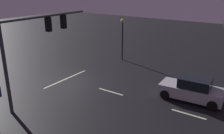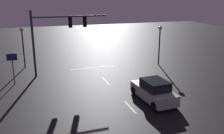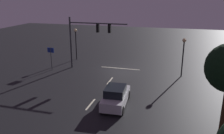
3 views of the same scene
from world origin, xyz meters
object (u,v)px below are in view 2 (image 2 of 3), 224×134
Objects in this scene: traffic_signal_assembly at (58,30)px; route_sign at (12,62)px; street_lamp_right_kerb at (22,39)px; car_approaching at (154,91)px; street_lamp_left_kerb at (160,37)px.

route_sign is at bearing 22.00° from traffic_signal_assembly.
route_sign is at bearing 80.46° from street_lamp_right_kerb.
car_approaching is 1.55× the size of route_sign.
street_lamp_right_kerb is at bearing -99.54° from route_sign.
traffic_signal_assembly is 2.56× the size of route_sign.
street_lamp_left_kerb is 15.09m from street_lamp_right_kerb.
traffic_signal_assembly is 5.20m from route_sign.
street_lamp_left_kerb is at bearing 166.12° from street_lamp_right_kerb.
traffic_signal_assembly is 11.35m from street_lamp_left_kerb.
car_approaching is at bearing 59.51° from street_lamp_left_kerb.
route_sign is (15.56, 1.84, -1.09)m from street_lamp_left_kerb.
car_approaching is 12.59m from route_sign.
route_sign reaches higher than car_approaching.
traffic_signal_assembly reaches higher than route_sign.
traffic_signal_assembly is 1.66× the size of car_approaching.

